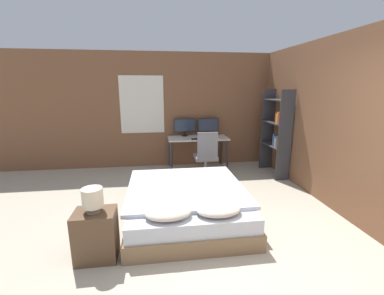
% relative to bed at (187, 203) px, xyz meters
% --- Properties ---
extents(ground_plane, '(20.00, 20.00, 0.00)m').
position_rel_bed_xyz_m(ground_plane, '(0.61, -1.37, -0.24)').
color(ground_plane, '#B2A893').
extents(wall_back, '(12.00, 0.08, 2.70)m').
position_rel_bed_xyz_m(wall_back, '(0.60, 2.73, 1.12)').
color(wall_back, brown).
rests_on(wall_back, ground_plane).
extents(wall_side_right, '(0.06, 12.00, 2.70)m').
position_rel_bed_xyz_m(wall_side_right, '(2.37, 0.13, 1.11)').
color(wall_side_right, brown).
rests_on(wall_side_right, ground_plane).
extents(bed, '(1.71, 1.97, 0.55)m').
position_rel_bed_xyz_m(bed, '(0.00, 0.00, 0.00)').
color(bed, '#846647').
rests_on(bed, ground_plane).
extents(nightstand, '(0.45, 0.35, 0.58)m').
position_rel_bed_xyz_m(nightstand, '(-1.12, -0.77, 0.05)').
color(nightstand, brown).
rests_on(nightstand, ground_plane).
extents(bedside_lamp, '(0.23, 0.23, 0.28)m').
position_rel_bed_xyz_m(bedside_lamp, '(-1.12, -0.77, 0.51)').
color(bedside_lamp, gray).
rests_on(bedside_lamp, nightstand).
extents(desk, '(1.39, 0.65, 0.76)m').
position_rel_bed_xyz_m(desk, '(0.54, 2.34, 0.42)').
color(desk, beige).
rests_on(desk, ground_plane).
extents(monitor_left, '(0.51, 0.16, 0.41)m').
position_rel_bed_xyz_m(monitor_left, '(0.26, 2.56, 0.76)').
color(monitor_left, black).
rests_on(monitor_left, desk).
extents(monitor_right, '(0.51, 0.16, 0.41)m').
position_rel_bed_xyz_m(monitor_right, '(0.83, 2.56, 0.76)').
color(monitor_right, black).
rests_on(monitor_right, desk).
extents(keyboard, '(0.36, 0.13, 0.02)m').
position_rel_bed_xyz_m(keyboard, '(0.54, 2.12, 0.53)').
color(keyboard, black).
rests_on(keyboard, desk).
extents(computer_mouse, '(0.07, 0.05, 0.04)m').
position_rel_bed_xyz_m(computer_mouse, '(0.81, 2.12, 0.54)').
color(computer_mouse, black).
rests_on(computer_mouse, desk).
extents(office_chair, '(0.52, 0.52, 1.03)m').
position_rel_bed_xyz_m(office_chair, '(0.60, 1.61, 0.18)').
color(office_chair, black).
rests_on(office_chair, ground_plane).
extents(bookshelf, '(0.30, 0.87, 1.86)m').
position_rel_bed_xyz_m(bookshelf, '(2.17, 1.64, 0.78)').
color(bookshelf, '#333338').
rests_on(bookshelf, ground_plane).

